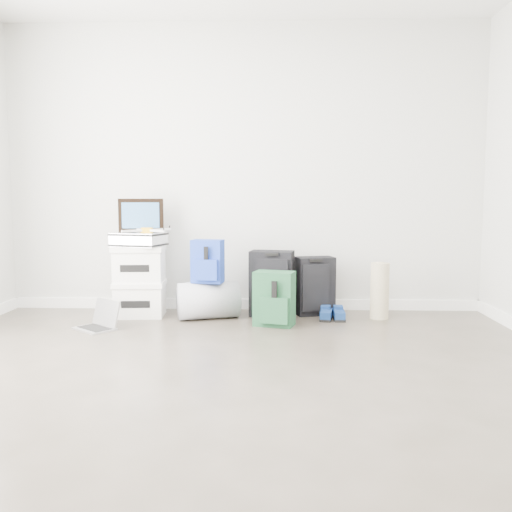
{
  "coord_description": "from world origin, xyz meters",
  "views": [
    {
      "loc": [
        0.29,
        -2.67,
        1.06
      ],
      "look_at": [
        0.13,
        1.9,
        0.58
      ],
      "focal_mm": 38.0,
      "sensor_mm": 36.0,
      "label": 1
    }
  ],
  "objects_px": {
    "boxes_stack": "(140,281)",
    "duffel_bag": "(208,300)",
    "briefcase": "(139,239)",
    "laptop": "(99,322)",
    "large_suitcase": "(272,284)",
    "carry_on": "(315,286)"
  },
  "relations": [
    {
      "from": "boxes_stack",
      "to": "duffel_bag",
      "type": "relative_size",
      "value": 1.2
    },
    {
      "from": "briefcase",
      "to": "laptop",
      "type": "relative_size",
      "value": 1.06
    },
    {
      "from": "boxes_stack",
      "to": "briefcase",
      "type": "distance_m",
      "value": 0.38
    },
    {
      "from": "large_suitcase",
      "to": "laptop",
      "type": "relative_size",
      "value": 1.48
    },
    {
      "from": "briefcase",
      "to": "laptop",
      "type": "distance_m",
      "value": 0.85
    },
    {
      "from": "carry_on",
      "to": "briefcase",
      "type": "bearing_deg",
      "value": 168.26
    },
    {
      "from": "boxes_stack",
      "to": "large_suitcase",
      "type": "relative_size",
      "value": 1.07
    },
    {
      "from": "briefcase",
      "to": "duffel_bag",
      "type": "xyz_separation_m",
      "value": [
        0.63,
        -0.09,
        -0.54
      ]
    },
    {
      "from": "carry_on",
      "to": "duffel_bag",
      "type": "bearing_deg",
      "value": 175.89
    },
    {
      "from": "duffel_bag",
      "to": "large_suitcase",
      "type": "xyz_separation_m",
      "value": [
        0.57,
        0.12,
        0.13
      ]
    },
    {
      "from": "briefcase",
      "to": "carry_on",
      "type": "distance_m",
      "value": 1.66
    },
    {
      "from": "boxes_stack",
      "to": "carry_on",
      "type": "relative_size",
      "value": 1.2
    },
    {
      "from": "duffel_bag",
      "to": "laptop",
      "type": "xyz_separation_m",
      "value": [
        -0.85,
        -0.42,
        -0.11
      ]
    },
    {
      "from": "carry_on",
      "to": "laptop",
      "type": "height_order",
      "value": "carry_on"
    },
    {
      "from": "duffel_bag",
      "to": "carry_on",
      "type": "height_order",
      "value": "carry_on"
    },
    {
      "from": "briefcase",
      "to": "large_suitcase",
      "type": "height_order",
      "value": "briefcase"
    },
    {
      "from": "briefcase",
      "to": "carry_on",
      "type": "xyz_separation_m",
      "value": [
        1.6,
        0.1,
        -0.43
      ]
    },
    {
      "from": "boxes_stack",
      "to": "large_suitcase",
      "type": "height_order",
      "value": "boxes_stack"
    },
    {
      "from": "carry_on",
      "to": "laptop",
      "type": "xyz_separation_m",
      "value": [
        -1.81,
        -0.61,
        -0.21
      ]
    },
    {
      "from": "boxes_stack",
      "to": "carry_on",
      "type": "bearing_deg",
      "value": -0.17
    },
    {
      "from": "briefcase",
      "to": "large_suitcase",
      "type": "distance_m",
      "value": 1.27
    },
    {
      "from": "laptop",
      "to": "duffel_bag",
      "type": "bearing_deg",
      "value": 65.93
    }
  ]
}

